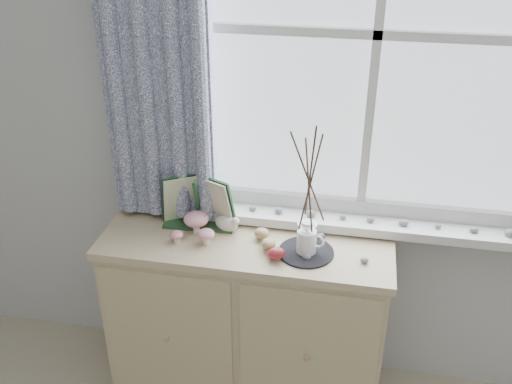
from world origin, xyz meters
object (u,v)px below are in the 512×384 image
Objects in this scene: toadstool_cluster at (196,225)px; botanical_book at (196,204)px; twig_pitcher at (310,178)px; sideboard at (247,319)px.

botanical_book is at bearing 103.57° from toadstool_cluster.
botanical_book is at bearing -173.27° from twig_pitcher.
twig_pitcher reaches higher than botanical_book.
twig_pitcher is (0.47, -0.09, 0.21)m from botanical_book.
twig_pitcher is at bearing -4.17° from toadstool_cluster.
botanical_book reaches higher than sideboard.
sideboard is 3.45× the size of botanical_book.
twig_pitcher is at bearing -11.54° from sideboard.
toadstool_cluster is 0.31× the size of twig_pitcher.
sideboard is at bearing 5.12° from toadstool_cluster.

